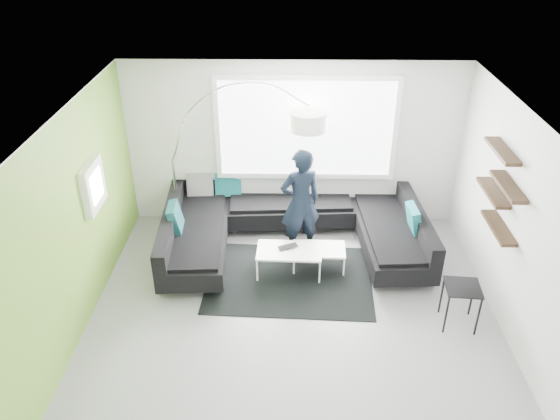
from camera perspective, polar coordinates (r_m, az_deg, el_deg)
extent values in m
plane|color=gray|center=(7.66, 1.35, -10.43)|extent=(5.50, 5.50, 0.00)
cube|color=silver|center=(9.06, 1.42, 6.83)|extent=(5.50, 0.04, 2.80)
cube|color=silver|center=(4.88, 1.63, -16.97)|extent=(5.50, 0.04, 2.80)
cube|color=silver|center=(7.34, -20.52, -1.16)|extent=(0.04, 5.00, 2.80)
cube|color=silver|center=(7.39, 23.34, -1.54)|extent=(0.04, 5.00, 2.80)
cube|color=silver|center=(6.22, 1.66, 9.62)|extent=(5.50, 5.00, 0.04)
cube|color=#6B9E33|center=(7.33, -20.45, -1.16)|extent=(0.01, 5.00, 2.80)
cube|color=white|center=(8.91, 2.75, 8.48)|extent=(2.96, 0.06, 1.68)
cube|color=white|center=(7.71, -18.87, 2.41)|extent=(0.12, 0.66, 0.66)
cube|color=black|center=(7.54, 22.03, 2.00)|extent=(0.20, 1.24, 0.95)
cube|color=black|center=(8.76, 1.40, -2.87)|extent=(4.19, 2.75, 0.42)
cube|color=black|center=(8.56, 1.43, -0.77)|extent=(4.19, 2.75, 0.32)
cube|color=#0C4C51|center=(8.53, 1.44, -0.41)|extent=(3.62, 0.44, 0.45)
cube|color=black|center=(8.20, 0.99, -7.20)|extent=(2.50, 1.87, 0.01)
cube|color=white|center=(8.29, 2.52, -5.10)|extent=(1.26, 0.76, 0.40)
cube|color=black|center=(7.63, 18.24, -9.43)|extent=(0.48, 0.48, 0.61)
imported|color=black|center=(8.38, 2.13, 0.81)|extent=(0.91, 0.84, 1.76)
imported|color=black|center=(8.13, 0.94, -4.03)|extent=(0.45, 0.42, 0.02)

